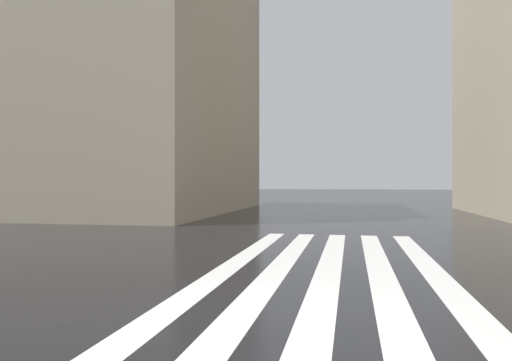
% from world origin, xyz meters
% --- Properties ---
extents(ground_plane, '(220.00, 220.00, 0.00)m').
position_xyz_m(ground_plane, '(0.00, 0.00, 0.00)').
color(ground_plane, black).
extents(zebra_crossing, '(13.00, 4.50, 0.01)m').
position_xyz_m(zebra_crossing, '(4.00, -0.70, 0.00)').
color(zebra_crossing, silver).
rests_on(zebra_crossing, ground_plane).
extents(haussmann_block_mid, '(18.05, 22.76, 21.36)m').
position_xyz_m(haussmann_block_mid, '(21.52, 17.06, 10.46)').
color(haussmann_block_mid, tan).
rests_on(haussmann_block_mid, ground_plane).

